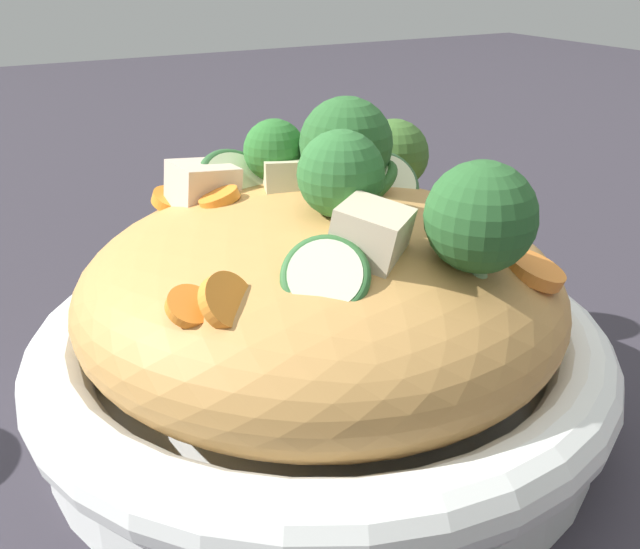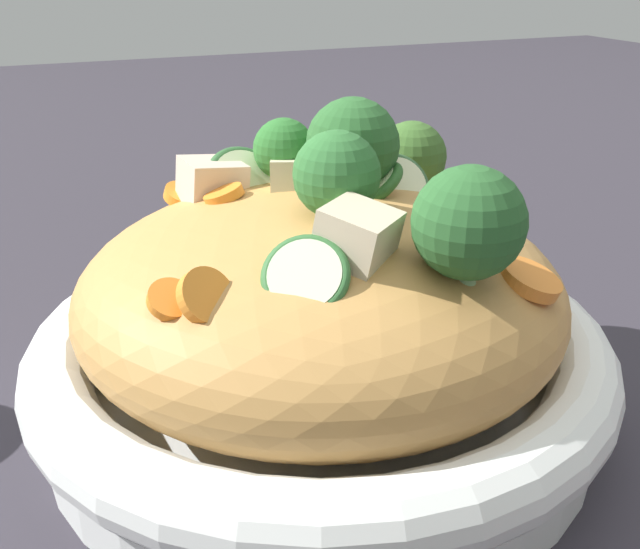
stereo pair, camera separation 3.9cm
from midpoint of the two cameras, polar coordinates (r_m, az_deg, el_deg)
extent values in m
plane|color=#302C35|center=(0.43, 2.63, -10.37)|extent=(3.00, 3.00, 0.00)
cylinder|color=white|center=(0.42, 2.66, -9.14)|extent=(0.30, 0.30, 0.02)
torus|color=white|center=(0.41, 2.74, -5.65)|extent=(0.32, 0.32, 0.04)
ellipsoid|color=tan|center=(0.39, 2.83, -1.44)|extent=(0.26, 0.26, 0.10)
torus|color=#BE8F40|center=(0.37, 1.42, 2.94)|extent=(0.09, 0.09, 0.02)
torus|color=#BD8D41|center=(0.37, -1.30, 0.66)|extent=(0.06, 0.06, 0.03)
torus|color=tan|center=(0.41, 2.25, 3.82)|extent=(0.08, 0.08, 0.02)
torus|color=#C48A47|center=(0.41, 4.81, 3.14)|extent=(0.05, 0.05, 0.01)
cone|color=#8EAD75|center=(0.40, 5.25, 6.61)|extent=(0.03, 0.03, 0.01)
sphere|color=#2C612D|center=(0.40, 5.38, 9.93)|extent=(0.07, 0.07, 0.05)
cone|color=#8DAE71|center=(0.42, -0.43, 6.90)|extent=(0.01, 0.01, 0.02)
sphere|color=#2D6D2D|center=(0.41, -0.43, 9.61)|extent=(0.04, 0.04, 0.03)
cone|color=#92B970|center=(0.36, 5.07, 4.54)|extent=(0.03, 0.03, 0.01)
sphere|color=#306B32|center=(0.35, 5.19, 7.74)|extent=(0.05, 0.05, 0.04)
cone|color=#94B46A|center=(0.47, 9.29, 6.28)|extent=(0.03, 0.03, 0.01)
sphere|color=#3A6229|center=(0.47, 9.47, 8.95)|extent=(0.06, 0.06, 0.04)
cone|color=#8DB474|center=(0.33, 14.39, -0.62)|extent=(0.03, 0.03, 0.02)
sphere|color=#295C2B|center=(0.32, 14.89, 3.82)|extent=(0.06, 0.06, 0.05)
cylinder|color=orange|center=(0.39, -4.65, 6.11)|extent=(0.03, 0.03, 0.01)
cylinder|color=orange|center=(0.43, -7.91, 6.01)|extent=(0.03, 0.03, 0.01)
cylinder|color=orange|center=(0.40, 2.98, 7.19)|extent=(0.02, 0.03, 0.02)
cylinder|color=orange|center=(0.35, 19.02, -0.44)|extent=(0.04, 0.04, 0.02)
cylinder|color=orange|center=(0.30, -5.22, -1.81)|extent=(0.03, 0.03, 0.02)
cylinder|color=orange|center=(0.31, -7.96, -2.04)|extent=(0.03, 0.02, 0.01)
cylinder|color=beige|center=(0.42, 8.95, 6.96)|extent=(0.03, 0.03, 0.03)
torus|color=#325A32|center=(0.42, 8.95, 6.96)|extent=(0.04, 0.04, 0.03)
cylinder|color=beige|center=(0.31, 2.49, -0.21)|extent=(0.04, 0.04, 0.03)
torus|color=#316832|center=(0.31, 2.49, -0.21)|extent=(0.05, 0.05, 0.03)
cylinder|color=beige|center=(0.42, -3.14, 7.10)|extent=(0.04, 0.04, 0.03)
torus|color=#306132|center=(0.42, -3.14, 7.10)|extent=(0.05, 0.04, 0.04)
cylinder|color=beige|center=(0.40, 6.99, 6.77)|extent=(0.03, 0.03, 0.02)
torus|color=#2C5F26|center=(0.40, 6.99, 6.77)|extent=(0.04, 0.04, 0.03)
cube|color=beige|center=(0.40, 0.67, 7.44)|extent=(0.04, 0.04, 0.02)
cube|color=beige|center=(0.32, 6.28, 2.57)|extent=(0.05, 0.05, 0.03)
cube|color=beige|center=(0.42, -5.72, 7.00)|extent=(0.04, 0.04, 0.03)
camera|label=1|loc=(0.02, -87.14, 1.27)|focal=41.31mm
camera|label=2|loc=(0.02, 92.86, -1.27)|focal=41.31mm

